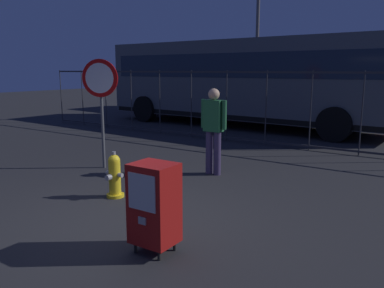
# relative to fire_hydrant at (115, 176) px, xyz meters

# --- Properties ---
(ground_plane) EXTENTS (60.00, 60.00, 0.00)m
(ground_plane) POSITION_rel_fire_hydrant_xyz_m (0.83, -0.66, -0.35)
(ground_plane) COLOR #262628
(fire_hydrant) EXTENTS (0.33, 0.32, 0.75)m
(fire_hydrant) POSITION_rel_fire_hydrant_xyz_m (0.00, 0.00, 0.00)
(fire_hydrant) COLOR yellow
(fire_hydrant) RESTS_ON ground_plane
(newspaper_box_primary) EXTENTS (0.48, 0.42, 1.02)m
(newspaper_box_primary) POSITION_rel_fire_hydrant_xyz_m (1.76, -1.16, 0.22)
(newspaper_box_primary) COLOR black
(newspaper_box_primary) RESTS_ON ground_plane
(stop_sign) EXTENTS (0.71, 0.31, 2.23)m
(stop_sign) POSITION_rel_fire_hydrant_xyz_m (-1.57, 1.26, 1.25)
(stop_sign) COLOR #4C4F54
(stop_sign) RESTS_ON ground_plane
(pedestrian) EXTENTS (0.55, 0.22, 1.67)m
(pedestrian) POSITION_rel_fire_hydrant_xyz_m (0.59, 2.09, 0.60)
(pedestrian) COLOR #382D51
(pedestrian) RESTS_ON ground_plane
(fence_barrier) EXTENTS (18.03, 0.04, 2.00)m
(fence_barrier) POSITION_rel_fire_hydrant_xyz_m (0.83, 5.46, 0.67)
(fence_barrier) COLOR #2D2D33
(fence_barrier) RESTS_ON ground_plane
(bus_near) EXTENTS (10.63, 3.26, 3.00)m
(bus_near) POSITION_rel_fire_hydrant_xyz_m (-1.94, 8.46, 1.36)
(bus_near) COLOR #4C5156
(bus_near) RESTS_ON ground_plane
(bus_far) EXTENTS (10.73, 3.78, 3.00)m
(bus_far) POSITION_rel_fire_hydrant_xyz_m (-3.23, 12.21, 1.36)
(bus_far) COLOR red
(bus_far) RESTS_ON ground_plane
(street_light_near_right) EXTENTS (0.32, 0.32, 7.31)m
(street_light_near_right) POSITION_rel_fire_hydrant_xyz_m (-2.50, 10.74, 3.87)
(street_light_near_right) COLOR #4C4F54
(street_light_near_right) RESTS_ON ground_plane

